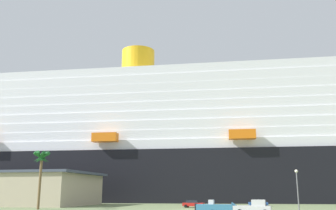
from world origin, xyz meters
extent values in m
plane|color=#66754C|center=(0.00, 30.00, 0.00)|extent=(600.00, 600.00, 0.00)
cube|color=black|center=(15.78, 56.61, 8.24)|extent=(246.12, 43.29, 16.47)
cube|color=white|center=(15.78, 56.61, 18.06)|extent=(216.64, 39.46, 3.18)
cube|color=white|center=(10.89, 56.79, 21.24)|extent=(206.59, 38.25, 3.18)
cube|color=white|center=(5.99, 56.98, 24.42)|extent=(200.36, 37.59, 3.18)
cube|color=white|center=(1.09, 57.16, 27.59)|extent=(187.55, 36.46, 3.18)
cube|color=white|center=(-3.80, 57.34, 30.77)|extent=(181.84, 35.54, 3.18)
cube|color=white|center=(-8.70, 57.53, 33.95)|extent=(171.45, 34.69, 3.18)
cube|color=white|center=(-13.60, 57.71, 37.13)|extent=(161.16, 33.89, 3.18)
cube|color=white|center=(-18.49, 57.90, 40.31)|extent=(151.13, 33.34, 3.18)
cube|color=white|center=(-23.39, 58.08, 43.49)|extent=(142.19, 32.52, 3.18)
cylinder|color=yellow|center=(-20.94, 57.99, 50.41)|extent=(12.73, 12.73, 10.67)
cube|color=orange|center=(-27.73, 40.50, 20.28)|extent=(8.11, 3.50, 2.80)
cube|color=orange|center=(15.12, 38.89, 20.28)|extent=(8.11, 3.50, 2.80)
cube|color=silver|center=(11.73, -15.55, 0.85)|extent=(5.88, 3.06, 0.90)
cube|color=silver|center=(12.72, -15.74, 1.75)|extent=(2.34, 2.20, 0.90)
cube|color=#26333F|center=(13.38, -15.88, 1.66)|extent=(0.43, 1.67, 0.63)
cube|color=teal|center=(6.14, -14.43, 1.00)|extent=(5.97, 2.96, 0.90)
cone|color=teal|center=(9.33, -15.07, 1.00)|extent=(1.51, 1.89, 1.69)
cube|color=silver|center=(5.58, -14.32, 1.80)|extent=(0.98, 1.14, 0.70)
cube|color=black|center=(3.15, -13.84, 1.00)|extent=(0.45, 0.56, 1.10)
cylinder|color=brown|center=(-28.42, -2.52, 5.02)|extent=(0.52, 0.52, 10.03)
cone|color=#195923|center=(-28.02, -2.54, 10.13)|extent=(0.89, 3.17, 2.69)
cone|color=#195923|center=(-28.11, -2.27, 10.13)|extent=(2.70, 3.07, 2.13)
cone|color=#195923|center=(-28.44, -2.12, 10.13)|extent=(3.36, 0.87, 2.33)
cone|color=#195923|center=(-28.71, -2.24, 10.13)|extent=(2.75, 2.75, 2.59)
cone|color=#195923|center=(-28.82, -2.56, 10.13)|extent=(0.98, 3.21, 2.63)
cone|color=#195923|center=(-28.65, -2.85, 10.13)|extent=(3.05, 2.40, 2.54)
cone|color=#195923|center=(-28.42, -2.92, 10.13)|extent=(3.37, 0.77, 2.25)
cone|color=#195923|center=(-28.11, -2.77, 10.13)|extent=(2.50, 2.86, 2.71)
sphere|color=#195923|center=(-28.42, -2.52, 10.03)|extent=(1.10, 1.10, 1.10)
cylinder|color=slate|center=(20.42, -7.25, 3.32)|extent=(0.20, 0.20, 6.64)
sphere|color=#F9F2CC|center=(20.42, -7.25, 6.89)|extent=(0.56, 0.56, 0.56)
cube|color=#264C99|center=(16.44, 17.76, 0.68)|extent=(4.41, 2.21, 0.70)
cube|color=#1E232D|center=(16.23, 17.75, 1.31)|extent=(2.51, 1.90, 0.55)
cylinder|color=black|center=(17.80, 18.82, 0.33)|extent=(0.67, 0.26, 0.66)
cylinder|color=black|center=(17.92, 16.88, 0.33)|extent=(0.67, 0.26, 0.66)
cylinder|color=black|center=(14.97, 18.64, 0.33)|extent=(0.67, 0.26, 0.66)
cylinder|color=black|center=(15.09, 16.70, 0.33)|extent=(0.67, 0.26, 0.66)
cube|color=red|center=(1.57, 9.94, 0.68)|extent=(4.88, 2.71, 0.70)
cube|color=#1E232D|center=(1.34, 9.98, 1.31)|extent=(2.85, 2.17, 0.55)
cylinder|color=black|center=(3.23, 10.64, 0.33)|extent=(0.69, 0.33, 0.66)
cylinder|color=black|center=(2.90, 8.72, 0.33)|extent=(0.69, 0.33, 0.66)
cylinder|color=black|center=(0.24, 11.16, 0.33)|extent=(0.69, 0.33, 0.66)
cylinder|color=black|center=(-0.10, 9.25, 0.33)|extent=(0.69, 0.33, 0.66)
camera|label=1|loc=(5.79, -76.53, 3.31)|focal=40.68mm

